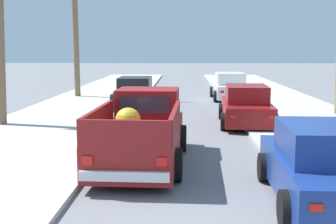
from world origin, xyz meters
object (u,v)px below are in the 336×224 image
at_px(car_left_near, 230,87).
at_px(car_left_mid, 135,94).
at_px(car_right_mid, 246,107).
at_px(pickup_truck, 142,133).
at_px(car_right_near, 322,167).

height_order(car_left_near, car_left_mid, same).
bearing_deg(car_right_mid, pickup_truck, -121.26).
relative_size(pickup_truck, car_left_near, 1.23).
bearing_deg(car_left_mid, car_right_mid, -42.91).
relative_size(car_right_near, car_left_mid, 1.01).
xyz_separation_m(pickup_truck, car_right_mid, (3.51, 5.78, -0.07)).
xyz_separation_m(pickup_truck, car_left_mid, (-1.29, 10.24, -0.07)).
relative_size(car_left_near, car_right_mid, 0.99).
distance_m(car_right_near, car_left_mid, 14.12).
height_order(car_right_near, car_left_mid, same).
bearing_deg(car_right_near, pickup_truck, 141.59).
bearing_deg(car_right_mid, car_left_mid, 137.09).
bearing_deg(car_left_near, car_right_mid, -91.58).
height_order(car_left_near, car_right_near, same).
bearing_deg(car_right_mid, car_right_near, -88.52).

